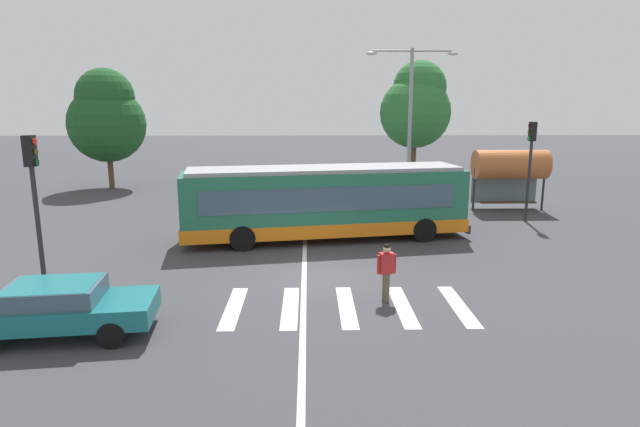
% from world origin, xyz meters
% --- Properties ---
extents(ground_plane, '(160.00, 160.00, 0.00)m').
position_xyz_m(ground_plane, '(0.00, 0.00, 0.00)').
color(ground_plane, '#3D3D42').
extents(city_transit_bus, '(12.14, 4.45, 3.06)m').
position_xyz_m(city_transit_bus, '(0.39, 4.84, 1.59)').
color(city_transit_bus, black).
rests_on(city_transit_bus, ground_plane).
extents(pedestrian_crossing_street, '(0.57, 0.34, 1.72)m').
position_xyz_m(pedestrian_crossing_street, '(1.91, -2.32, 0.97)').
color(pedestrian_crossing_street, brown).
rests_on(pedestrian_crossing_street, ground_plane).
extents(foreground_sedan, '(4.67, 2.29, 1.35)m').
position_xyz_m(foreground_sedan, '(-6.43, -4.45, 0.77)').
color(foreground_sedan, black).
rests_on(foreground_sedan, ground_plane).
extents(parked_car_blue, '(2.10, 4.61, 1.35)m').
position_xyz_m(parked_car_blue, '(-1.30, 14.27, 0.77)').
color(parked_car_blue, black).
rests_on(parked_car_blue, ground_plane).
extents(parked_car_teal, '(2.05, 4.59, 1.35)m').
position_xyz_m(parked_car_teal, '(1.16, 14.09, 0.77)').
color(parked_car_teal, black).
rests_on(parked_car_teal, ground_plane).
extents(parked_car_white, '(1.90, 4.51, 1.35)m').
position_xyz_m(parked_car_white, '(3.87, 14.36, 0.77)').
color(parked_car_white, black).
rests_on(parked_car_white, ground_plane).
extents(traffic_light_near_corner, '(0.33, 0.32, 4.73)m').
position_xyz_m(traffic_light_near_corner, '(-8.34, -1.30, 3.17)').
color(traffic_light_near_corner, '#28282B').
rests_on(traffic_light_near_corner, ground_plane).
extents(traffic_light_far_corner, '(0.33, 0.32, 4.80)m').
position_xyz_m(traffic_light_far_corner, '(10.25, 7.98, 3.21)').
color(traffic_light_far_corner, '#28282B').
rests_on(traffic_light_far_corner, ground_plane).
extents(bus_stop_shelter, '(3.85, 1.54, 3.25)m').
position_xyz_m(bus_stop_shelter, '(10.38, 10.67, 2.42)').
color(bus_stop_shelter, '#28282B').
rests_on(bus_stop_shelter, ground_plane).
extents(twin_arm_street_lamp, '(4.98, 0.32, 8.53)m').
position_xyz_m(twin_arm_street_lamp, '(5.26, 12.24, 5.32)').
color(twin_arm_street_lamp, '#939399').
rests_on(twin_arm_street_lamp, ground_plane).
extents(background_tree_left, '(5.01, 5.01, 7.93)m').
position_xyz_m(background_tree_left, '(-13.65, 18.76, 4.81)').
color(background_tree_left, brown).
rests_on(background_tree_left, ground_plane).
extents(background_tree_right, '(4.80, 4.80, 8.53)m').
position_xyz_m(background_tree_right, '(7.06, 19.43, 5.53)').
color(background_tree_right, brown).
rests_on(background_tree_right, ground_plane).
extents(crosswalk_painted_stripes, '(6.80, 3.12, 0.01)m').
position_xyz_m(crosswalk_painted_stripes, '(0.75, -2.73, 0.00)').
color(crosswalk_painted_stripes, silver).
rests_on(crosswalk_painted_stripes, ground_plane).
extents(lane_center_line, '(0.16, 24.00, 0.01)m').
position_xyz_m(lane_center_line, '(-0.47, 2.00, 0.00)').
color(lane_center_line, silver).
rests_on(lane_center_line, ground_plane).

